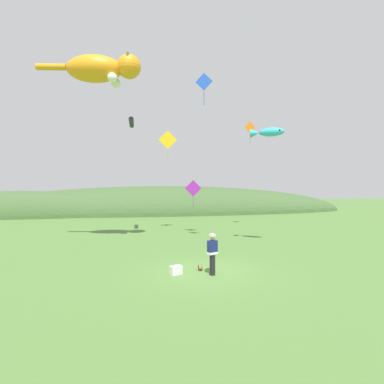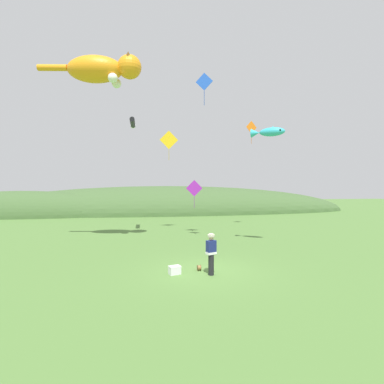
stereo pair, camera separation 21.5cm
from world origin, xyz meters
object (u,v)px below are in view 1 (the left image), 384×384
at_px(kite_diamond_gold, 168,140).
at_px(kite_diamond_violet, 193,188).
at_px(kite_diamond_blue, 204,82).
at_px(kite_giant_cat, 102,69).
at_px(kite_spool, 200,268).
at_px(festival_attendant, 212,253).
at_px(kite_diamond_orange, 250,128).
at_px(kite_fish_windsock, 268,132).
at_px(kite_tube_streamer, 131,122).
at_px(picnic_cooler, 176,270).

bearing_deg(kite_diamond_gold, kite_diamond_violet, -34.57).
bearing_deg(kite_diamond_blue, kite_giant_cat, 169.43).
xyz_separation_m(kite_spool, kite_diamond_violet, (1.38, 10.03, 3.42)).
relative_size(festival_attendant, kite_giant_cat, 0.28).
bearing_deg(kite_diamond_gold, kite_diamond_orange, 5.64).
bearing_deg(kite_diamond_violet, kite_giant_cat, -148.78).
xyz_separation_m(kite_fish_windsock, kite_diamond_gold, (-5.56, 6.98, 0.41)).
height_order(kite_tube_streamer, kite_diamond_orange, kite_diamond_orange).
relative_size(kite_diamond_blue, kite_diamond_orange, 0.98).
relative_size(kite_fish_windsock, kite_diamond_gold, 0.84).
height_order(kite_fish_windsock, kite_diamond_blue, kite_diamond_blue).
bearing_deg(kite_fish_windsock, kite_giant_cat, 169.65).
height_order(picnic_cooler, kite_fish_windsock, kite_fish_windsock).
height_order(festival_attendant, kite_diamond_gold, kite_diamond_gold).
height_order(festival_attendant, kite_spool, festival_attendant).
relative_size(picnic_cooler, kite_diamond_blue, 0.29).
distance_m(festival_attendant, kite_spool, 1.16).
height_order(kite_giant_cat, kite_diamond_orange, kite_giant_cat).
height_order(kite_diamond_blue, kite_diamond_violet, kite_diamond_blue).
bearing_deg(kite_diamond_blue, picnic_cooler, -113.35).
distance_m(kite_fish_windsock, kite_diamond_gold, 8.93).
xyz_separation_m(kite_fish_windsock, kite_diamond_blue, (-3.86, 0.68, 3.06)).
xyz_separation_m(kite_fish_windsock, kite_diamond_violet, (-3.68, 5.68, -3.52)).
bearing_deg(kite_diamond_violet, kite_spool, -97.83).
xyz_separation_m(picnic_cooler, kite_diamond_violet, (2.51, 10.40, 3.37)).
height_order(festival_attendant, kite_tube_streamer, kite_tube_streamer).
bearing_deg(picnic_cooler, kite_diamond_gold, 86.94).
bearing_deg(festival_attendant, kite_diamond_violet, 84.76).
bearing_deg(kite_diamond_gold, kite_fish_windsock, -51.47).
relative_size(picnic_cooler, kite_diamond_orange, 0.28).
relative_size(festival_attendant, kite_diamond_blue, 0.90).
bearing_deg(kite_fish_windsock, kite_spool, -139.33).
bearing_deg(kite_spool, kite_diamond_blue, 76.57).
relative_size(kite_fish_windsock, kite_diamond_orange, 0.99).
relative_size(kite_diamond_blue, kite_diamond_gold, 0.82).
relative_size(kite_spool, kite_diamond_blue, 0.13).
bearing_deg(kite_tube_streamer, kite_fish_windsock, -34.85).
relative_size(festival_attendant, kite_tube_streamer, 0.73).
xyz_separation_m(picnic_cooler, kite_diamond_gold, (0.63, 11.70, 7.30)).
xyz_separation_m(festival_attendant, kite_fish_windsock, (4.66, 5.06, 6.12)).
xyz_separation_m(kite_tube_streamer, kite_diamond_blue, (4.55, -5.18, 1.56)).
height_order(kite_spool, kite_diamond_violet, kite_diamond_violet).
bearing_deg(kite_giant_cat, kite_fish_windsock, -10.35).
relative_size(festival_attendant, kite_diamond_violet, 0.81).
height_order(festival_attendant, kite_fish_windsock, kite_fish_windsock).
relative_size(kite_fish_windsock, kite_diamond_blue, 1.02).
distance_m(kite_tube_streamer, kite_diamond_gold, 3.25).
bearing_deg(kite_diamond_orange, kite_spool, -119.29).
bearing_deg(festival_attendant, kite_fish_windsock, 47.35).
bearing_deg(kite_giant_cat, kite_spool, -51.13).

